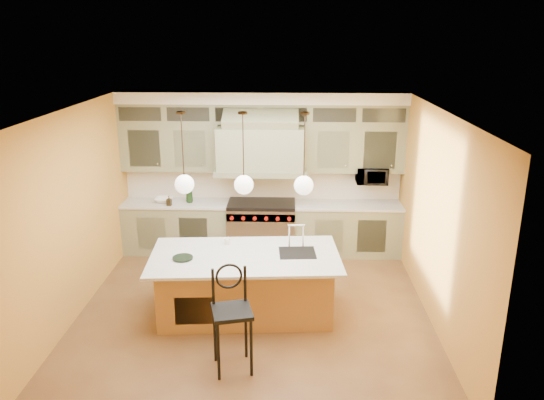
{
  "coord_description": "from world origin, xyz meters",
  "views": [
    {
      "loc": [
        0.51,
        -6.86,
        3.87
      ],
      "look_at": [
        0.24,
        0.7,
        1.46
      ],
      "focal_mm": 35.0,
      "sensor_mm": 36.0,
      "label": 1
    }
  ],
  "objects_px": {
    "counter_stool": "(232,312)",
    "microwave": "(372,175)",
    "kitchen_island": "(246,283)",
    "range": "(262,227)"
  },
  "relations": [
    {
      "from": "range",
      "to": "microwave",
      "type": "height_order",
      "value": "microwave"
    },
    {
      "from": "microwave",
      "to": "range",
      "type": "bearing_deg",
      "value": -176.88
    },
    {
      "from": "range",
      "to": "kitchen_island",
      "type": "relative_size",
      "value": 0.44
    },
    {
      "from": "counter_stool",
      "to": "microwave",
      "type": "xyz_separation_m",
      "value": [
        2.11,
        3.62,
        0.71
      ]
    },
    {
      "from": "counter_stool",
      "to": "microwave",
      "type": "relative_size",
      "value": 2.37
    },
    {
      "from": "kitchen_island",
      "to": "counter_stool",
      "type": "height_order",
      "value": "kitchen_island"
    },
    {
      "from": "kitchen_island",
      "to": "counter_stool",
      "type": "distance_m",
      "value": 1.32
    },
    {
      "from": "range",
      "to": "microwave",
      "type": "relative_size",
      "value": 2.21
    },
    {
      "from": "kitchen_island",
      "to": "counter_stool",
      "type": "relative_size",
      "value": 2.11
    },
    {
      "from": "range",
      "to": "kitchen_island",
      "type": "xyz_separation_m",
      "value": [
        -0.11,
        -2.22,
        -0.02
      ]
    }
  ]
}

